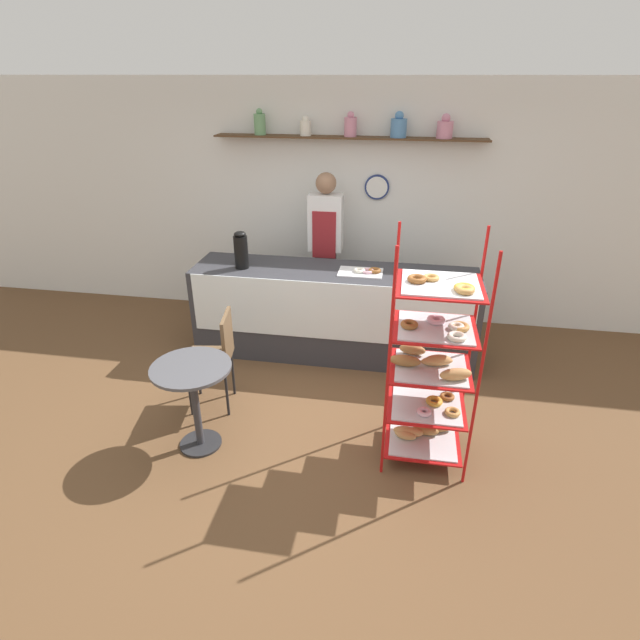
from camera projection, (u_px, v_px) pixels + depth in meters
ground_plane at (311, 427)px, 4.26m from camera, size 14.00×14.00×0.00m
back_wall at (348, 204)px, 5.73m from camera, size 10.00×0.30×2.70m
display_counter at (334, 312)px, 5.21m from camera, size 2.89×0.69×0.94m
pastry_rack at (431, 370)px, 3.64m from camera, size 0.62×0.57×1.78m
person_worker at (326, 245)px, 5.56m from camera, size 0.37×0.23×1.79m
cafe_table at (193, 388)px, 3.82m from camera, size 0.61×0.61×0.74m
cafe_chair at (218, 350)px, 4.31m from camera, size 0.44×0.44×0.90m
coffee_carafe at (241, 250)px, 4.99m from camera, size 0.14×0.14×0.38m
donut_tray_counter at (364, 271)px, 4.93m from camera, size 0.44×0.28×0.05m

